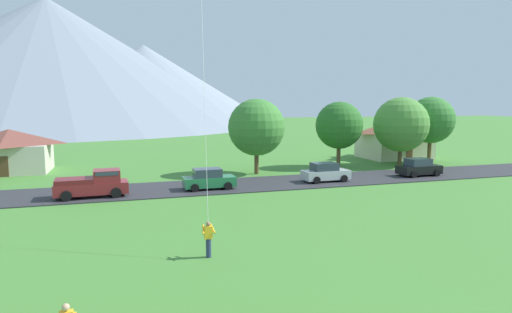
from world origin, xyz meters
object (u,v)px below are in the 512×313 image
object	(u,v)px
house_left_center	(10,150)
tree_left_of_center	(339,125)
tree_right_of_center	(431,120)
parked_car_silver_mid_east	(325,173)
tree_center	(257,127)
pickup_truck_maroon_west_side	(94,184)
parked_car_green_mid_west	(209,179)
tree_near_right	(401,125)
house_leftmost	(394,138)
parked_car_black_west_end	(419,168)

from	to	relation	value
house_left_center	tree_left_of_center	bearing A→B (deg)	-11.28
tree_right_of_center	parked_car_silver_mid_east	xyz separation A→B (m)	(-17.39, -7.68, -4.22)
tree_center	tree_right_of_center	size ratio (longest dim) A/B	0.96
pickup_truck_maroon_west_side	parked_car_silver_mid_east	bearing A→B (deg)	2.03
tree_right_of_center	parked_car_green_mid_west	distance (m)	29.48
tree_near_right	parked_car_silver_mid_east	xyz separation A→B (m)	(-12.64, -6.74, -3.82)
parked_car_green_mid_west	pickup_truck_maroon_west_side	bearing A→B (deg)	-177.51
tree_near_right	parked_car_silver_mid_east	world-z (taller)	tree_near_right
house_left_center	tree_right_of_center	distance (m)	46.29
house_left_center	house_leftmost	bearing A→B (deg)	-2.03
tree_left_of_center	tree_near_right	xyz separation A→B (m)	(7.08, -1.22, 0.05)
parked_car_silver_mid_east	house_left_center	bearing A→B (deg)	152.52
house_left_center	parked_car_black_west_end	xyz separation A→B (m)	(38.27, -14.66, -1.43)
tree_right_of_center	parked_car_black_west_end	world-z (taller)	tree_right_of_center
tree_left_of_center	tree_center	size ratio (longest dim) A/B	0.96
house_leftmost	parked_car_green_mid_west	size ratio (longest dim) A/B	2.02
tree_near_right	pickup_truck_maroon_west_side	size ratio (longest dim) A/B	1.47
parked_car_silver_mid_east	house_leftmost	bearing A→B (deg)	38.82
house_left_center	tree_left_of_center	size ratio (longest dim) A/B	1.09
parked_car_green_mid_west	pickup_truck_maroon_west_side	world-z (taller)	pickup_truck_maroon_west_side
parked_car_black_west_end	parked_car_silver_mid_east	bearing A→B (deg)	-179.71
tree_center	parked_car_silver_mid_east	size ratio (longest dim) A/B	1.77
tree_left_of_center	tree_right_of_center	bearing A→B (deg)	-1.33
house_leftmost	tree_left_of_center	world-z (taller)	tree_left_of_center
parked_car_silver_mid_east	parked_car_green_mid_west	bearing A→B (deg)	-178.35
parked_car_black_west_end	parked_car_green_mid_west	size ratio (longest dim) A/B	1.01
house_left_center	tree_center	world-z (taller)	tree_center
tree_right_of_center	parked_car_black_west_end	size ratio (longest dim) A/B	1.84
house_leftmost	parked_car_black_west_end	bearing A→B (deg)	-115.78
house_leftmost	parked_car_black_west_end	world-z (taller)	house_leftmost
tree_center	parked_car_black_west_end	size ratio (longest dim) A/B	1.76
tree_right_of_center	parked_car_black_west_end	xyz separation A→B (m)	(-7.39, -7.63, -4.22)
house_leftmost	tree_right_of_center	distance (m)	6.08
tree_left_of_center	parked_car_silver_mid_east	xyz separation A→B (m)	(-5.56, -7.96, -3.77)
tree_right_of_center	pickup_truck_maroon_west_side	xyz separation A→B (m)	(-36.87, -8.37, -4.03)
parked_car_green_mid_west	house_left_center	bearing A→B (deg)	139.54
house_leftmost	parked_car_black_west_end	size ratio (longest dim) A/B	2.00
tree_near_right	parked_car_green_mid_west	bearing A→B (deg)	-163.18
tree_right_of_center	parked_car_silver_mid_east	world-z (taller)	tree_right_of_center
house_leftmost	tree_right_of_center	size ratio (longest dim) A/B	1.09
pickup_truck_maroon_west_side	tree_right_of_center	bearing A→B (deg)	12.79
tree_left_of_center	pickup_truck_maroon_west_side	distance (m)	26.73
tree_center	parked_car_green_mid_west	distance (m)	9.74
parked_car_green_mid_west	parked_car_silver_mid_east	world-z (taller)	same
pickup_truck_maroon_west_side	tree_left_of_center	bearing A→B (deg)	19.05
tree_right_of_center	tree_near_right	world-z (taller)	tree_right_of_center
parked_car_green_mid_west	parked_car_silver_mid_east	bearing A→B (deg)	1.65
tree_right_of_center	parked_car_silver_mid_east	bearing A→B (deg)	-156.17
house_leftmost	tree_near_right	xyz separation A→B (m)	(-3.67, -6.38, 2.08)
tree_center	parked_car_black_west_end	distance (m)	16.23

